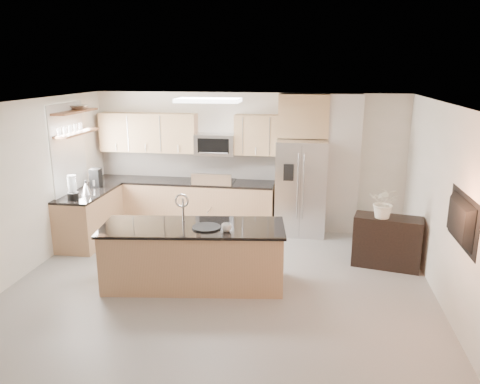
% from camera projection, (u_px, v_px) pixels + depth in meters
% --- Properties ---
extents(floor, '(6.50, 6.50, 0.00)m').
position_uv_depth(floor, '(215.00, 299.00, 6.38)').
color(floor, gray).
rests_on(floor, ground).
extents(ceiling, '(6.00, 6.50, 0.02)m').
position_uv_depth(ceiling, '(212.00, 106.00, 5.71)').
color(ceiling, silver).
rests_on(ceiling, wall_back).
extents(wall_back, '(6.00, 0.02, 2.60)m').
position_uv_depth(wall_back, '(248.00, 160.00, 9.15)').
color(wall_back, white).
rests_on(wall_back, floor).
extents(wall_front, '(6.00, 0.02, 2.60)m').
position_uv_depth(wall_front, '(106.00, 356.00, 2.94)').
color(wall_front, white).
rests_on(wall_front, floor).
extents(wall_left, '(0.02, 6.50, 2.60)m').
position_uv_depth(wall_left, '(2.00, 198.00, 6.49)').
color(wall_left, white).
rests_on(wall_left, floor).
extents(wall_right, '(0.02, 6.50, 2.60)m').
position_uv_depth(wall_right, '(458.00, 219.00, 5.60)').
color(wall_right, white).
rests_on(wall_right, floor).
extents(back_counter, '(3.55, 0.66, 1.44)m').
position_uv_depth(back_counter, '(184.00, 203.00, 9.24)').
color(back_counter, tan).
rests_on(back_counter, floor).
extents(left_counter, '(0.66, 1.50, 0.92)m').
position_uv_depth(left_counter, '(90.00, 216.00, 8.42)').
color(left_counter, tan).
rests_on(left_counter, floor).
extents(range, '(0.76, 0.64, 1.14)m').
position_uv_depth(range, '(215.00, 204.00, 9.13)').
color(range, black).
rests_on(range, floor).
extents(upper_cabinets, '(3.50, 0.33, 0.75)m').
position_uv_depth(upper_cabinets, '(180.00, 133.00, 9.05)').
color(upper_cabinets, tan).
rests_on(upper_cabinets, wall_back).
extents(microwave, '(0.76, 0.40, 0.40)m').
position_uv_depth(microwave, '(215.00, 144.00, 8.95)').
color(microwave, silver).
rests_on(microwave, upper_cabinets).
extents(refrigerator, '(0.92, 0.78, 1.78)m').
position_uv_depth(refrigerator, '(301.00, 187.00, 8.74)').
color(refrigerator, silver).
rests_on(refrigerator, floor).
extents(partition_column, '(0.60, 0.30, 2.60)m').
position_uv_depth(partition_column, '(343.00, 165.00, 8.73)').
color(partition_column, beige).
rests_on(partition_column, floor).
extents(window, '(0.04, 1.15, 1.65)m').
position_uv_depth(window, '(68.00, 151.00, 8.16)').
color(window, white).
rests_on(window, wall_left).
extents(shelf_lower, '(0.30, 1.20, 0.04)m').
position_uv_depth(shelf_lower, '(76.00, 133.00, 8.16)').
color(shelf_lower, brown).
rests_on(shelf_lower, wall_left).
extents(shelf_upper, '(0.30, 1.20, 0.04)m').
position_uv_depth(shelf_upper, '(74.00, 112.00, 8.06)').
color(shelf_upper, brown).
rests_on(shelf_upper, wall_left).
extents(ceiling_fixture, '(1.00, 0.50, 0.06)m').
position_uv_depth(ceiling_fixture, '(208.00, 100.00, 7.30)').
color(ceiling_fixture, white).
rests_on(ceiling_fixture, ceiling).
extents(island, '(2.68, 1.26, 1.32)m').
position_uv_depth(island, '(194.00, 255.00, 6.71)').
color(island, tan).
rests_on(island, floor).
extents(credenza, '(1.09, 0.62, 0.82)m').
position_uv_depth(credenza, '(387.00, 242.00, 7.34)').
color(credenza, black).
rests_on(credenza, floor).
extents(cup, '(0.16, 0.16, 0.11)m').
position_uv_depth(cup, '(226.00, 228.00, 6.36)').
color(cup, silver).
rests_on(cup, island).
extents(platter, '(0.53, 0.53, 0.02)m').
position_uv_depth(platter, '(206.00, 227.00, 6.51)').
color(platter, black).
rests_on(platter, island).
extents(blender, '(0.18, 0.18, 0.42)m').
position_uv_depth(blender, '(72.00, 189.00, 7.76)').
color(blender, black).
rests_on(blender, left_counter).
extents(kettle, '(0.19, 0.19, 0.24)m').
position_uv_depth(kettle, '(86.00, 188.00, 8.12)').
color(kettle, silver).
rests_on(kettle, left_counter).
extents(coffee_maker, '(0.20, 0.23, 0.33)m').
position_uv_depth(coffee_maker, '(96.00, 178.00, 8.63)').
color(coffee_maker, black).
rests_on(coffee_maker, left_counter).
extents(bowl, '(0.43, 0.43, 0.10)m').
position_uv_depth(bowl, '(79.00, 107.00, 8.23)').
color(bowl, silver).
rests_on(bowl, shelf_upper).
extents(flower_vase, '(0.83, 0.77, 0.75)m').
position_uv_depth(flower_vase, '(385.00, 194.00, 7.09)').
color(flower_vase, white).
rests_on(flower_vase, credenza).
extents(television, '(0.14, 1.08, 0.62)m').
position_uv_depth(television, '(456.00, 220.00, 5.41)').
color(television, black).
rests_on(television, wall_right).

